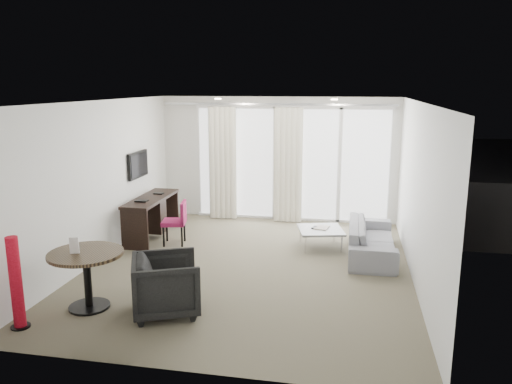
% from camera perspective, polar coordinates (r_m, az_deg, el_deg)
% --- Properties ---
extents(floor, '(5.00, 6.00, 0.00)m').
position_cam_1_polar(floor, '(8.02, -0.82, -8.60)').
color(floor, brown).
rests_on(floor, ground).
extents(ceiling, '(5.00, 6.00, 0.00)m').
position_cam_1_polar(ceiling, '(7.50, -0.88, 10.29)').
color(ceiling, white).
rests_on(ceiling, ground).
extents(wall_left, '(0.00, 6.00, 2.60)m').
position_cam_1_polar(wall_left, '(8.52, -17.56, 1.15)').
color(wall_left, silver).
rests_on(wall_left, ground).
extents(wall_right, '(0.00, 6.00, 2.60)m').
position_cam_1_polar(wall_right, '(7.56, 18.03, -0.23)').
color(wall_right, silver).
rests_on(wall_right, ground).
extents(wall_front, '(5.00, 0.00, 2.60)m').
position_cam_1_polar(wall_front, '(4.86, -8.12, -6.58)').
color(wall_front, silver).
rests_on(wall_front, ground).
extents(window_panel, '(4.00, 0.02, 2.38)m').
position_cam_1_polar(window_panel, '(10.53, 4.07, 3.18)').
color(window_panel, white).
rests_on(window_panel, ground).
extents(window_frame, '(4.10, 0.06, 2.44)m').
position_cam_1_polar(window_frame, '(10.51, 4.06, 3.17)').
color(window_frame, white).
rests_on(window_frame, ground).
extents(curtain_left, '(0.60, 0.20, 2.38)m').
position_cam_1_polar(curtain_left, '(10.64, -3.83, 3.28)').
color(curtain_left, silver).
rests_on(curtain_left, ground).
extents(curtain_right, '(0.60, 0.20, 2.38)m').
position_cam_1_polar(curtain_right, '(10.37, 3.69, 3.05)').
color(curtain_right, silver).
rests_on(curtain_right, ground).
extents(curtain_track, '(4.80, 0.04, 0.04)m').
position_cam_1_polar(curtain_track, '(10.28, 2.38, 9.99)').
color(curtain_track, '#B2B2B7').
rests_on(curtain_track, ceiling).
extents(downlight_a, '(0.12, 0.12, 0.02)m').
position_cam_1_polar(downlight_a, '(9.27, -4.37, 10.58)').
color(downlight_a, '#FFE0B2').
rests_on(downlight_a, ceiling).
extents(downlight_b, '(0.12, 0.12, 0.02)m').
position_cam_1_polar(downlight_b, '(8.95, 8.94, 10.41)').
color(downlight_b, '#FFE0B2').
rests_on(downlight_b, ceiling).
extents(desk, '(0.52, 1.65, 0.77)m').
position_cam_1_polar(desk, '(9.62, -11.81, -2.87)').
color(desk, black).
rests_on(desk, floor).
extents(tv, '(0.05, 0.80, 0.50)m').
position_cam_1_polar(tv, '(9.77, -13.34, 3.06)').
color(tv, black).
rests_on(tv, wall_left).
extents(desk_chair, '(0.50, 0.48, 0.80)m').
position_cam_1_polar(desk_chair, '(9.15, -9.37, -3.49)').
color(desk_chair, maroon).
rests_on(desk_chair, floor).
extents(round_table, '(0.95, 0.95, 0.76)m').
position_cam_1_polar(round_table, '(6.88, -18.69, -9.52)').
color(round_table, '#322517').
rests_on(round_table, floor).
extents(menu_card, '(0.12, 0.05, 0.21)m').
position_cam_1_polar(menu_card, '(6.77, -19.98, -6.92)').
color(menu_card, white).
rests_on(menu_card, round_table).
extents(red_lamp, '(0.30, 0.30, 1.13)m').
position_cam_1_polar(red_lamp, '(6.60, -25.74, -9.35)').
color(red_lamp, '#A90C1D').
rests_on(red_lamp, floor).
extents(tub_armchair, '(1.08, 1.06, 0.75)m').
position_cam_1_polar(tub_armchair, '(6.50, -10.20, -10.41)').
color(tub_armchair, black).
rests_on(tub_armchair, floor).
extents(coffee_table, '(0.92, 0.92, 0.34)m').
position_cam_1_polar(coffee_table, '(8.98, 7.36, -5.24)').
color(coffee_table, gray).
rests_on(coffee_table, floor).
extents(remote, '(0.10, 0.18, 0.02)m').
position_cam_1_polar(remote, '(8.97, 6.66, -3.98)').
color(remote, black).
rests_on(remote, coffee_table).
extents(magazine, '(0.29, 0.34, 0.02)m').
position_cam_1_polar(magazine, '(8.98, 7.54, -3.99)').
color(magazine, gray).
rests_on(magazine, coffee_table).
extents(sofa, '(0.76, 1.94, 0.57)m').
position_cam_1_polar(sofa, '(8.71, 13.07, -5.25)').
color(sofa, gray).
rests_on(sofa, floor).
extents(terrace_slab, '(5.60, 3.00, 0.12)m').
position_cam_1_polar(terrace_slab, '(12.25, 4.84, -1.55)').
color(terrace_slab, '#4D4D50').
rests_on(terrace_slab, ground).
extents(rattan_chair_a, '(0.70, 0.70, 0.82)m').
position_cam_1_polar(rattan_chair_a, '(12.07, 8.13, 0.45)').
color(rattan_chair_a, '#54331C').
rests_on(rattan_chair_a, terrace_slab).
extents(rattan_chair_b, '(0.63, 0.63, 0.72)m').
position_cam_1_polar(rattan_chair_b, '(11.85, 11.98, -0.16)').
color(rattan_chair_b, '#54331C').
rests_on(rattan_chair_b, terrace_slab).
extents(rattan_table, '(0.60, 0.60, 0.46)m').
position_cam_1_polar(rattan_table, '(12.03, 9.61, -0.53)').
color(rattan_table, '#54331C').
rests_on(rattan_table, terrace_slab).
extents(balustrade, '(5.50, 0.06, 1.05)m').
position_cam_1_polar(balustrade, '(13.55, 5.54, 2.20)').
color(balustrade, '#B2B2B7').
rests_on(balustrade, terrace_slab).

